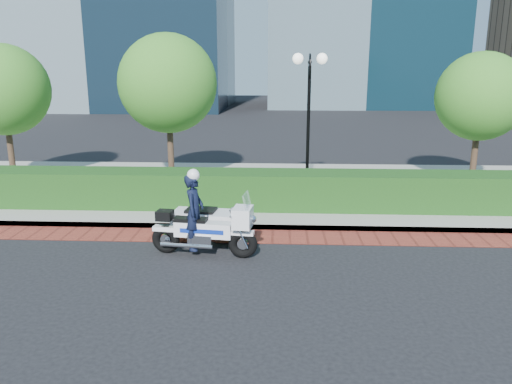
{
  "coord_description": "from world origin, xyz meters",
  "views": [
    {
      "loc": [
        0.14,
        -9.87,
        4.01
      ],
      "look_at": [
        -0.42,
        1.94,
        1.0
      ],
      "focal_mm": 35.0,
      "sensor_mm": 36.0,
      "label": 1
    }
  ],
  "objects_px": {
    "lamppost": "(309,102)",
    "tree_c": "(481,97)",
    "tree_a": "(3,90)",
    "tree_b": "(168,84)",
    "police_motorcycle": "(203,222)"
  },
  "relations": [
    {
      "from": "tree_a",
      "to": "police_motorcycle",
      "type": "relative_size",
      "value": 1.94
    },
    {
      "from": "tree_a",
      "to": "tree_b",
      "type": "xyz_separation_m",
      "value": [
        5.5,
        0.0,
        0.21
      ]
    },
    {
      "from": "tree_b",
      "to": "police_motorcycle",
      "type": "height_order",
      "value": "tree_b"
    },
    {
      "from": "lamppost",
      "to": "police_motorcycle",
      "type": "height_order",
      "value": "lamppost"
    },
    {
      "from": "tree_b",
      "to": "tree_c",
      "type": "bearing_deg",
      "value": -0.0
    },
    {
      "from": "police_motorcycle",
      "to": "tree_b",
      "type": "bearing_deg",
      "value": 115.85
    },
    {
      "from": "tree_b",
      "to": "lamppost",
      "type": "bearing_deg",
      "value": -16.11
    },
    {
      "from": "tree_a",
      "to": "tree_c",
      "type": "xyz_separation_m",
      "value": [
        15.5,
        -0.0,
        -0.18
      ]
    },
    {
      "from": "police_motorcycle",
      "to": "lamppost",
      "type": "bearing_deg",
      "value": 68.7
    },
    {
      "from": "tree_c",
      "to": "police_motorcycle",
      "type": "bearing_deg",
      "value": -143.6
    },
    {
      "from": "tree_b",
      "to": "tree_c",
      "type": "relative_size",
      "value": 1.14
    },
    {
      "from": "lamppost",
      "to": "tree_a",
      "type": "relative_size",
      "value": 0.92
    },
    {
      "from": "lamppost",
      "to": "tree_c",
      "type": "relative_size",
      "value": 0.98
    },
    {
      "from": "tree_b",
      "to": "police_motorcycle",
      "type": "distance_m",
      "value": 6.83
    },
    {
      "from": "lamppost",
      "to": "tree_c",
      "type": "distance_m",
      "value": 5.65
    }
  ]
}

